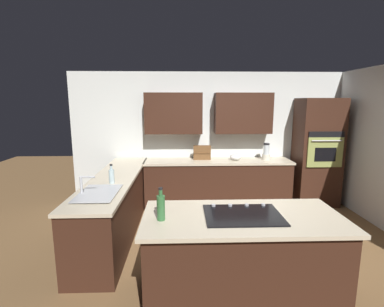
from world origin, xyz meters
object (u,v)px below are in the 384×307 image
object	(u,v)px
cooktop	(243,215)
mixing_bowl	(236,157)
wall_oven	(317,152)
sink_unit	(98,193)
oil_bottle	(161,207)
blender	(266,153)
dish_soap_bottle	(112,176)
spice_rack	(202,153)

from	to	relation	value
cooktop	mixing_bowl	distance (m)	2.76
wall_oven	cooktop	bearing A→B (deg)	53.14
sink_unit	oil_bottle	xyz separation A→B (m)	(-0.84, 0.80, 0.11)
cooktop	blender	xyz separation A→B (m)	(-1.03, -2.73, 0.13)
blender	cooktop	bearing A→B (deg)	69.25
sink_unit	dish_soap_bottle	distance (m)	0.49
mixing_bowl	spice_rack	xyz separation A→B (m)	(0.65, -0.07, 0.08)
sink_unit	cooktop	distance (m)	1.79
wall_oven	blender	xyz separation A→B (m)	(1.00, -0.02, -0.01)
wall_oven	dish_soap_bottle	distance (m)	3.93
mixing_bowl	dish_soap_bottle	size ratio (longest dim) A/B	0.82
wall_oven	cooktop	world-z (taller)	wall_oven
blender	spice_rack	bearing A→B (deg)	-3.14
sink_unit	mixing_bowl	xyz separation A→B (m)	(-2.08, -2.02, 0.04)
sink_unit	spice_rack	bearing A→B (deg)	-124.42
spice_rack	oil_bottle	distance (m)	2.94
dish_soap_bottle	oil_bottle	xyz separation A→B (m)	(-0.78, 1.28, 0.02)
cooktop	oil_bottle	size ratio (longest dim) A/B	2.36
blender	spice_rack	world-z (taller)	blender
blender	oil_bottle	size ratio (longest dim) A/B	1.01
mixing_bowl	oil_bottle	bearing A→B (deg)	66.16
oil_bottle	dish_soap_bottle	bearing A→B (deg)	-58.61
oil_bottle	spice_rack	bearing A→B (deg)	-101.62
sink_unit	spice_rack	xyz separation A→B (m)	(-1.43, -2.08, 0.12)
mixing_bowl	oil_bottle	distance (m)	3.07
cooktop	mixing_bowl	size ratio (longest dim) A/B	3.42
blender	spice_rack	size ratio (longest dim) A/B	0.97
cooktop	wall_oven	bearing A→B (deg)	-126.86
oil_bottle	wall_oven	bearing A→B (deg)	-135.47
cooktop	oil_bottle	xyz separation A→B (m)	(0.81, 0.08, 0.12)
spice_rack	sink_unit	bearing A→B (deg)	55.58
dish_soap_bottle	sink_unit	bearing A→B (deg)	83.05
dish_soap_bottle	oil_bottle	distance (m)	1.49
mixing_bowl	spice_rack	size ratio (longest dim) A/B	0.66
sink_unit	blender	bearing A→B (deg)	-143.03
blender	mixing_bowl	distance (m)	0.61
wall_oven	blender	distance (m)	1.00
wall_oven	sink_unit	world-z (taller)	wall_oven
wall_oven	spice_rack	world-z (taller)	wall_oven
cooktop	dish_soap_bottle	size ratio (longest dim) A/B	2.79
cooktop	spice_rack	xyz separation A→B (m)	(0.22, -2.80, 0.13)
sink_unit	mixing_bowl	world-z (taller)	sink_unit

